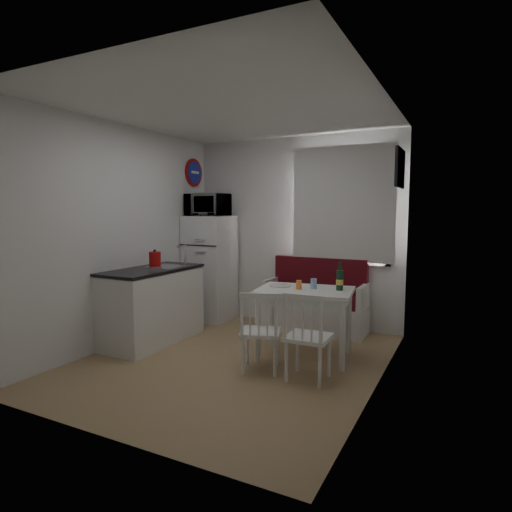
{
  "coord_description": "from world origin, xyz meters",
  "views": [
    {
      "loc": [
        2.21,
        -3.82,
        1.58
      ],
      "look_at": [
        0.03,
        0.5,
        1.08
      ],
      "focal_mm": 30.0,
      "sensor_mm": 36.0,
      "label": 1
    }
  ],
  "objects": [
    {
      "name": "curtain",
      "position": [
        0.7,
        1.65,
        1.68
      ],
      "size": [
        1.35,
        0.02,
        1.5
      ],
      "primitive_type": "cube",
      "color": "white",
      "rests_on": "wall_back"
    },
    {
      "name": "chair_left",
      "position": [
        0.39,
        -0.2,
        0.5
      ],
      "size": [
        0.48,
        0.48,
        0.44
      ],
      "rotation": [
        0.0,
        0.0,
        0.35
      ],
      "color": "white",
      "rests_on": "floor"
    },
    {
      "name": "wall_left",
      "position": [
        -1.5,
        0.0,
        1.3
      ],
      "size": [
        0.02,
        3.5,
        2.6
      ],
      "primitive_type": "cube",
      "color": "white",
      "rests_on": "floor"
    },
    {
      "name": "drinking_glass_blue",
      "position": [
        0.72,
        0.5,
        0.81
      ],
      "size": [
        0.07,
        0.07,
        0.11
      ],
      "primitive_type": "cylinder",
      "color": "#8ABAEB",
      "rests_on": "dining_table"
    },
    {
      "name": "picture_frame",
      "position": [
        1.48,
        1.1,
        2.05
      ],
      "size": [
        0.04,
        0.52,
        0.42
      ],
      "primitive_type": "cube",
      "color": "black",
      "rests_on": "wall_right"
    },
    {
      "name": "microwave",
      "position": [
        -1.18,
        1.35,
        1.67
      ],
      "size": [
        0.57,
        0.39,
        0.32
      ],
      "primitive_type": "imported",
      "color": "white",
      "rests_on": "fridge"
    },
    {
      "name": "wine_bottle",
      "position": [
        0.99,
        0.55,
        0.9
      ],
      "size": [
        0.08,
        0.08,
        0.3
      ],
      "primitive_type": null,
      "color": "#123A21",
      "rests_on": "dining_table"
    },
    {
      "name": "wall_right",
      "position": [
        1.5,
        0.0,
        1.3
      ],
      "size": [
        0.02,
        3.5,
        2.6
      ],
      "primitive_type": "cube",
      "color": "white",
      "rests_on": "floor"
    },
    {
      "name": "ceiling",
      "position": [
        0.0,
        0.0,
        2.6
      ],
      "size": [
        3.0,
        3.5,
        0.02
      ],
      "primitive_type": "cube",
      "color": "white",
      "rests_on": "wall_back"
    },
    {
      "name": "plate",
      "position": [
        0.34,
        0.47,
        0.76
      ],
      "size": [
        0.24,
        0.24,
        0.02
      ],
      "primitive_type": "cylinder",
      "color": "white",
      "rests_on": "dining_table"
    },
    {
      "name": "chair_right",
      "position": [
        0.89,
        -0.2,
        0.52
      ],
      "size": [
        0.41,
        0.39,
        0.45
      ],
      "rotation": [
        0.0,
        0.0,
        0.02
      ],
      "color": "white",
      "rests_on": "floor"
    },
    {
      "name": "dining_table",
      "position": [
        0.64,
        0.45,
        0.67
      ],
      "size": [
        1.1,
        0.85,
        0.75
      ],
      "rotation": [
        0.0,
        0.0,
        0.15
      ],
      "color": "white",
      "rests_on": "floor"
    },
    {
      "name": "wall_back",
      "position": [
        0.0,
        1.75,
        1.3
      ],
      "size": [
        3.0,
        0.02,
        2.6
      ],
      "primitive_type": "cube",
      "color": "white",
      "rests_on": "floor"
    },
    {
      "name": "wall_front",
      "position": [
        0.0,
        -1.75,
        1.3
      ],
      "size": [
        3.0,
        0.02,
        2.6
      ],
      "primitive_type": "cube",
      "color": "white",
      "rests_on": "floor"
    },
    {
      "name": "kettle",
      "position": [
        -1.15,
        0.15,
        1.01
      ],
      "size": [
        0.17,
        0.17,
        0.22
      ],
      "primitive_type": "cylinder",
      "color": "#B40E0E",
      "rests_on": "kitchen_counter"
    },
    {
      "name": "floor",
      "position": [
        0.0,
        0.0,
        0.0
      ],
      "size": [
        3.0,
        3.5,
        0.02
      ],
      "primitive_type": "cube",
      "color": "tan",
      "rests_on": "ground"
    },
    {
      "name": "bench",
      "position": [
        0.4,
        1.51,
        0.32
      ],
      "size": [
        1.34,
        0.52,
        0.96
      ],
      "color": "white",
      "rests_on": "floor"
    },
    {
      "name": "window",
      "position": [
        0.7,
        1.72,
        1.62
      ],
      "size": [
        1.22,
        0.06,
        1.47
      ],
      "primitive_type": "cube",
      "color": "white",
      "rests_on": "wall_back"
    },
    {
      "name": "wall_sign",
      "position": [
        -1.47,
        1.45,
        2.15
      ],
      "size": [
        0.03,
        0.4,
        0.4
      ],
      "primitive_type": "cylinder",
      "rotation": [
        0.0,
        1.57,
        0.0
      ],
      "color": "navy",
      "rests_on": "wall_left"
    },
    {
      "name": "drinking_glass_orange",
      "position": [
        0.59,
        0.4,
        0.8
      ],
      "size": [
        0.06,
        0.06,
        0.1
      ],
      "primitive_type": "cylinder",
      "color": "orange",
      "rests_on": "dining_table"
    },
    {
      "name": "fridge",
      "position": [
        -1.18,
        1.4,
        0.76
      ],
      "size": [
        0.61,
        0.61,
        1.51
      ],
      "primitive_type": "cube",
      "color": "white",
      "rests_on": "floor"
    },
    {
      "name": "kitchen_counter",
      "position": [
        -1.2,
        0.16,
        0.46
      ],
      "size": [
        0.62,
        1.32,
        1.16
      ],
      "color": "white",
      "rests_on": "floor"
    }
  ]
}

